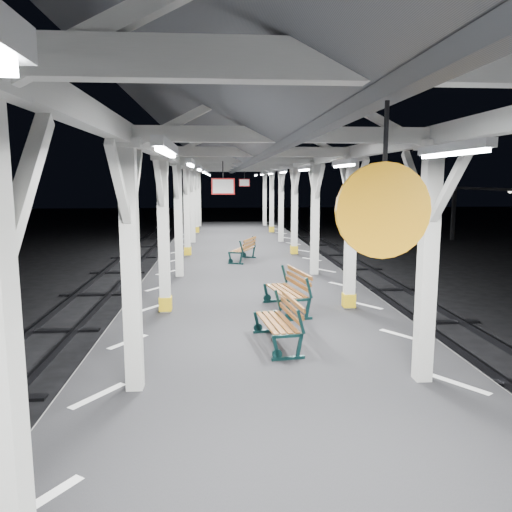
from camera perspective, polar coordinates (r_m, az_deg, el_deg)
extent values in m
plane|color=black|center=(9.38, 1.29, -15.24)|extent=(120.00, 120.00, 0.00)
cube|color=black|center=(9.19, 1.30, -12.39)|extent=(6.00, 50.00, 1.00)
cube|color=silver|center=(9.12, -14.42, -9.47)|extent=(1.00, 48.00, 0.01)
cube|color=silver|center=(9.56, 16.26, -8.69)|extent=(1.00, 48.00, 0.01)
cube|color=#2D2D33|center=(9.98, -25.95, -14.14)|extent=(0.08, 60.00, 0.16)
cube|color=#2D2D33|center=(10.71, 26.36, -12.59)|extent=(0.08, 60.00, 0.16)
cube|color=silver|center=(3.28, -25.00, 6.89)|extent=(0.10, 0.99, 0.99)
cube|color=silver|center=(6.74, -14.09, -1.88)|extent=(0.22, 0.22, 3.20)
cube|color=silver|center=(6.64, -14.63, 12.35)|extent=(0.40, 0.40, 0.12)
cube|color=silver|center=(7.17, -13.70, 8.01)|extent=(0.10, 0.99, 0.99)
cube|color=silver|center=(6.09, -15.37, 7.87)|extent=(0.10, 0.99, 0.99)
cube|color=silver|center=(10.66, -10.51, 2.07)|extent=(0.22, 0.22, 3.20)
cube|color=silver|center=(10.60, -10.76, 11.02)|extent=(0.40, 0.40, 0.12)
cube|color=gold|center=(10.91, -10.30, -5.36)|extent=(0.26, 0.26, 0.30)
cube|color=silver|center=(11.14, -10.37, 8.28)|extent=(0.10, 0.99, 0.99)
cube|color=silver|center=(10.04, -11.02, 8.23)|extent=(0.10, 0.99, 0.99)
cube|color=silver|center=(14.62, -8.85, 3.88)|extent=(0.22, 0.22, 3.20)
cube|color=silver|center=(14.58, -9.01, 10.39)|extent=(0.40, 0.40, 0.12)
cube|color=silver|center=(15.12, -8.79, 8.40)|extent=(0.10, 0.99, 0.99)
cube|color=silver|center=(14.02, -9.14, 8.38)|extent=(0.10, 0.99, 0.99)
cube|color=silver|center=(18.60, -7.90, 4.92)|extent=(0.22, 0.22, 3.20)
cube|color=silver|center=(18.57, -8.01, 10.04)|extent=(0.40, 0.40, 0.12)
cube|color=gold|center=(18.75, -7.81, 0.58)|extent=(0.26, 0.26, 0.30)
cube|color=silver|center=(19.11, -7.87, 8.47)|extent=(0.10, 0.99, 0.99)
cube|color=silver|center=(18.01, -8.08, 8.45)|extent=(0.10, 0.99, 0.99)
cube|color=silver|center=(22.59, -7.28, 5.59)|extent=(0.22, 0.22, 3.20)
cube|color=silver|center=(22.56, -7.37, 9.80)|extent=(0.40, 0.40, 0.12)
cube|color=silver|center=(23.10, -7.27, 8.51)|extent=(0.10, 0.99, 0.99)
cube|color=silver|center=(22.01, -7.41, 8.50)|extent=(0.10, 0.99, 0.99)
cube|color=silver|center=(26.58, -6.85, 6.06)|extent=(0.22, 0.22, 3.20)
cube|color=silver|center=(26.55, -6.92, 9.64)|extent=(0.40, 0.40, 0.12)
cube|color=gold|center=(26.68, -6.80, 3.01)|extent=(0.26, 0.26, 0.30)
cube|color=silver|center=(27.10, -6.85, 8.54)|extent=(0.10, 0.99, 0.99)
cube|color=silver|center=(26.00, -6.95, 8.53)|extent=(0.10, 0.99, 0.99)
cube|color=silver|center=(30.57, -6.53, 6.40)|extent=(0.22, 0.22, 3.20)
cube|color=silver|center=(30.55, -6.59, 9.52)|extent=(0.40, 0.40, 0.12)
cube|color=silver|center=(31.10, -6.53, 8.56)|extent=(0.10, 0.99, 0.99)
cube|color=silver|center=(30.00, -6.61, 8.56)|extent=(0.10, 0.99, 0.99)
cube|color=silver|center=(7.22, 18.99, -1.39)|extent=(0.22, 0.22, 3.20)
cube|color=silver|center=(7.14, 19.66, 11.86)|extent=(0.40, 0.40, 0.12)
cube|color=silver|center=(7.63, 17.78, 7.87)|extent=(0.10, 0.99, 0.99)
cube|color=silver|center=(6.62, 21.36, 7.63)|extent=(0.10, 0.99, 0.99)
cube|color=silver|center=(10.97, 10.76, 2.25)|extent=(0.22, 0.22, 3.20)
cube|color=silver|center=(10.91, 11.01, 10.94)|extent=(0.40, 0.40, 0.12)
cube|color=gold|center=(11.22, 10.55, -4.98)|extent=(0.26, 0.26, 0.30)
cube|color=silver|center=(11.44, 10.20, 8.30)|extent=(0.10, 0.99, 0.99)
cube|color=silver|center=(10.38, 11.73, 8.22)|extent=(0.10, 0.99, 0.99)
cube|color=silver|center=(14.85, 6.76, 4.00)|extent=(0.22, 0.22, 3.20)
cube|color=silver|center=(14.81, 6.88, 10.41)|extent=(0.40, 0.40, 0.12)
cube|color=silver|center=(15.34, 6.44, 8.45)|extent=(0.10, 0.99, 0.99)
cube|color=silver|center=(14.26, 7.27, 8.42)|extent=(0.10, 0.99, 0.99)
cube|color=silver|center=(18.78, 4.42, 5.01)|extent=(0.22, 0.22, 3.20)
cube|color=silver|center=(18.75, 4.48, 10.08)|extent=(0.40, 0.40, 0.12)
cube|color=gold|center=(18.93, 4.37, 0.72)|extent=(0.26, 0.26, 0.30)
cube|color=silver|center=(19.29, 4.21, 8.53)|extent=(0.10, 0.99, 0.99)
cube|color=silver|center=(18.20, 4.72, 8.51)|extent=(0.10, 0.99, 0.99)
cube|color=silver|center=(22.74, 2.88, 5.67)|extent=(0.22, 0.22, 3.20)
cube|color=silver|center=(22.71, 2.92, 9.85)|extent=(0.40, 0.40, 0.12)
cube|color=silver|center=(23.25, 2.73, 8.57)|extent=(0.10, 0.99, 0.99)
cube|color=silver|center=(22.16, 3.09, 8.56)|extent=(0.10, 0.99, 0.99)
cube|color=silver|center=(26.71, 1.80, 6.13)|extent=(0.22, 0.22, 3.20)
cube|color=silver|center=(26.68, 1.82, 9.69)|extent=(0.40, 0.40, 0.12)
cube|color=gold|center=(26.81, 1.79, 3.09)|extent=(0.26, 0.26, 0.30)
cube|color=silver|center=(27.23, 1.69, 8.60)|extent=(0.10, 0.99, 0.99)
cube|color=silver|center=(26.13, 1.95, 8.59)|extent=(0.10, 0.99, 0.99)
cube|color=silver|center=(30.68, 1.00, 6.47)|extent=(0.22, 0.22, 3.20)
cube|color=silver|center=(30.66, 1.01, 9.57)|extent=(0.40, 0.40, 0.12)
cube|color=silver|center=(31.21, 0.91, 8.62)|extent=(0.10, 0.99, 0.99)
cube|color=silver|center=(30.11, 1.11, 8.61)|extent=(0.10, 0.99, 0.99)
cube|color=silver|center=(8.62, -12.27, 12.33)|extent=(0.18, 48.00, 0.24)
cube|color=silver|center=(9.01, 14.45, 12.09)|extent=(0.18, 48.00, 0.24)
cube|color=silver|center=(2.73, 14.93, 20.54)|extent=(4.20, 0.14, 0.20)
cube|color=silver|center=(6.61, 3.17, 13.67)|extent=(4.20, 0.14, 0.20)
cube|color=silver|center=(10.58, 0.29, 11.82)|extent=(4.20, 0.14, 0.20)
cube|color=silver|center=(14.56, -1.00, 10.97)|extent=(4.20, 0.14, 0.20)
cube|color=silver|center=(18.55, -1.74, 10.49)|extent=(4.20, 0.14, 0.20)
cube|color=silver|center=(22.55, -2.21, 10.17)|extent=(4.20, 0.14, 0.20)
cube|color=silver|center=(26.55, -2.54, 9.95)|extent=(4.20, 0.14, 0.20)
cube|color=silver|center=(30.54, -2.78, 9.79)|extent=(4.20, 0.14, 0.20)
cube|color=silver|center=(8.70, 1.42, 18.60)|extent=(0.16, 48.00, 0.20)
cube|color=#4C4E53|center=(8.61, -7.59, 16.07)|extent=(2.80, 49.00, 1.45)
cube|color=#4C4E53|center=(8.86, 10.13, 15.80)|extent=(2.80, 49.00, 1.45)
cube|color=silver|center=(4.56, -10.21, 12.26)|extent=(0.10, 1.35, 0.08)
cube|color=white|center=(4.55, -10.20, 11.63)|extent=(0.05, 1.25, 0.05)
cube|color=silver|center=(8.54, -7.48, 10.61)|extent=(0.10, 1.35, 0.08)
cube|color=white|center=(8.54, -7.47, 10.27)|extent=(0.05, 1.25, 0.05)
cube|color=silver|center=(12.54, -6.49, 10.00)|extent=(0.10, 1.35, 0.08)
cube|color=white|center=(12.54, -6.48, 9.77)|extent=(0.05, 1.25, 0.05)
cube|color=silver|center=(16.53, -5.98, 9.69)|extent=(0.10, 1.35, 0.08)
cube|color=white|center=(16.53, -5.98, 9.52)|extent=(0.05, 1.25, 0.05)
cube|color=silver|center=(20.53, -5.67, 9.50)|extent=(0.10, 1.35, 0.08)
cube|color=white|center=(20.53, -5.67, 9.36)|extent=(0.05, 1.25, 0.05)
cube|color=silver|center=(24.53, -5.46, 9.37)|extent=(0.10, 1.35, 0.08)
cube|color=white|center=(24.53, -5.46, 9.25)|extent=(0.05, 1.25, 0.05)
cube|color=silver|center=(28.53, -5.31, 9.27)|extent=(0.10, 1.35, 0.08)
cube|color=white|center=(28.53, -5.31, 9.17)|extent=(0.05, 1.25, 0.05)
cube|color=silver|center=(5.02, 21.50, 11.46)|extent=(0.10, 1.35, 0.08)
cube|color=white|center=(5.02, 21.46, 10.89)|extent=(0.05, 1.25, 0.05)
cube|color=silver|center=(8.80, 9.99, 10.49)|extent=(0.10, 1.35, 0.08)
cube|color=white|center=(8.80, 9.98, 10.17)|extent=(0.05, 1.25, 0.05)
cube|color=silver|center=(12.71, 5.49, 10.00)|extent=(0.10, 1.35, 0.08)
cube|color=white|center=(12.71, 5.48, 9.77)|extent=(0.05, 1.25, 0.05)
cube|color=silver|center=(16.67, 3.12, 9.71)|extent=(0.10, 1.35, 0.08)
cube|color=white|center=(16.67, 3.12, 9.54)|extent=(0.05, 1.25, 0.05)
cube|color=silver|center=(20.64, 1.67, 9.53)|extent=(0.10, 1.35, 0.08)
cube|color=white|center=(20.64, 1.67, 9.39)|extent=(0.05, 1.25, 0.05)
cube|color=silver|center=(24.62, 0.68, 9.40)|extent=(0.10, 1.35, 0.08)
cube|color=white|center=(24.62, 0.68, 9.29)|extent=(0.05, 1.25, 0.05)
cube|color=silver|center=(28.61, -0.03, 9.31)|extent=(0.10, 1.35, 0.08)
cube|color=white|center=(28.61, -0.03, 9.21)|extent=(0.05, 1.25, 0.05)
cylinder|color=black|center=(2.68, 14.65, 13.62)|extent=(0.02, 0.02, 0.30)
cylinder|color=orange|center=(2.67, 14.32, 5.05)|extent=(0.50, 0.04, 0.50)
cylinder|color=black|center=(10.86, -3.80, 9.82)|extent=(0.02, 0.02, 0.36)
cube|color=red|center=(10.86, -3.78, 7.95)|extent=(0.50, 0.03, 0.35)
cube|color=white|center=(10.86, -3.78, 7.95)|extent=(0.44, 0.04, 0.29)
cylinder|color=black|center=(23.82, -1.34, 9.23)|extent=(0.02, 0.02, 0.36)
cube|color=red|center=(23.82, -1.34, 8.38)|extent=(0.50, 0.03, 0.35)
cube|color=white|center=(23.82, -1.34, 8.38)|extent=(0.44, 0.05, 0.29)
cube|color=black|center=(34.02, 21.63, 4.48)|extent=(0.20, 0.20, 3.30)
sphere|color=silver|center=(28.68, 27.04, 6.61)|extent=(0.20, 0.20, 0.20)
sphere|color=silver|center=(33.95, 21.78, 7.12)|extent=(0.20, 0.20, 0.20)
cube|color=#0D2A2A|center=(8.02, 3.69, -11.58)|extent=(0.54, 0.12, 0.05)
cube|color=#0D2A2A|center=(7.91, 2.29, -10.47)|extent=(0.14, 0.06, 0.42)
cube|color=#0D2A2A|center=(8.01, 4.97, -10.26)|extent=(0.13, 0.06, 0.42)
cube|color=#0D2A2A|center=(7.89, 5.13, -7.52)|extent=(0.15, 0.06, 0.40)
cube|color=#0D2A2A|center=(9.35, 1.32, -8.59)|extent=(0.54, 0.12, 0.05)
cube|color=#0D2A2A|center=(9.26, 0.11, -7.59)|extent=(0.14, 0.06, 0.42)
cube|color=#0D2A2A|center=(9.34, 2.41, -7.45)|extent=(0.13, 0.06, 0.42)
cube|color=#0D2A2A|center=(9.24, 2.54, -5.08)|extent=(0.15, 0.06, 0.40)
cube|color=brown|center=(8.53, 1.23, -7.64)|extent=(0.26, 1.37, 0.03)
cube|color=brown|center=(8.55, 2.01, -7.59)|extent=(0.26, 1.37, 0.03)
cube|color=brown|center=(8.58, 2.78, -7.54)|extent=(0.26, 1.37, 0.03)
cube|color=brown|center=(8.61, 3.54, -7.49)|extent=(0.26, 1.37, 0.03)
cube|color=brown|center=(8.59, 3.96, -6.66)|extent=(0.22, 1.37, 0.09)
cube|color=brown|center=(8.56, 4.08, -5.89)|extent=(0.22, 1.37, 0.09)
cube|color=brown|center=(8.54, 4.21, -5.12)|extent=(0.22, 1.37, 0.09)
cube|color=#0D2A2A|center=(10.15, 4.86, -7.19)|extent=(0.59, 0.17, 0.06)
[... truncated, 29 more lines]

